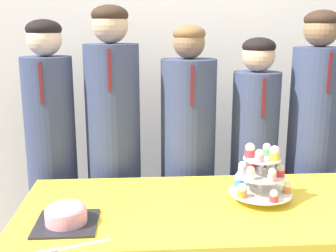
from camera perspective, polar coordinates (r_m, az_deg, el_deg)
name	(u,v)px	position (r m, az deg, el deg)	size (l,w,h in m)	color
wall_back	(179,58)	(2.94, 1.51, 9.19)	(9.00, 0.06, 2.70)	silver
round_cake	(66,214)	(1.81, -13.65, -11.56)	(0.25, 0.25, 0.10)	#232328
cake_knife	(59,250)	(1.65, -14.49, -15.90)	(0.27, 0.11, 0.01)	silver
cupcake_stand	(260,174)	(2.01, 12.34, -6.34)	(0.29, 0.29, 0.27)	silver
student_0	(53,165)	(2.56, -15.37, -5.10)	(0.28, 0.29, 1.60)	#384266
student_1	(114,159)	(2.50, -7.30, -4.41)	(0.31, 0.32, 1.68)	#384266
student_2	(188,167)	(2.53, 2.69, -5.60)	(0.32, 0.32, 1.57)	#384266
student_3	(253,168)	(2.61, 11.45, -5.62)	(0.28, 0.28, 1.50)	#384266
student_4	(311,156)	(2.70, 18.81, -3.84)	(0.30, 0.30, 1.65)	#384266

